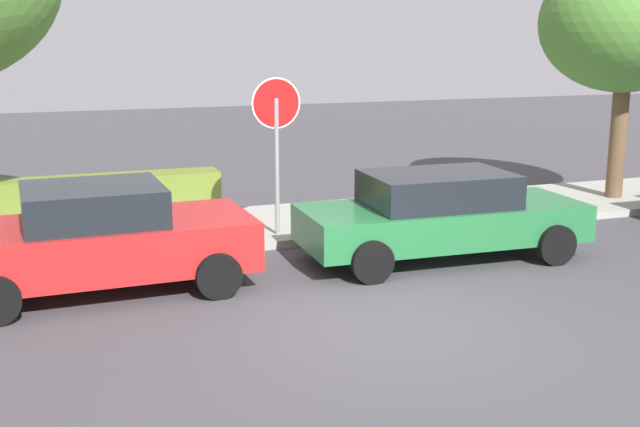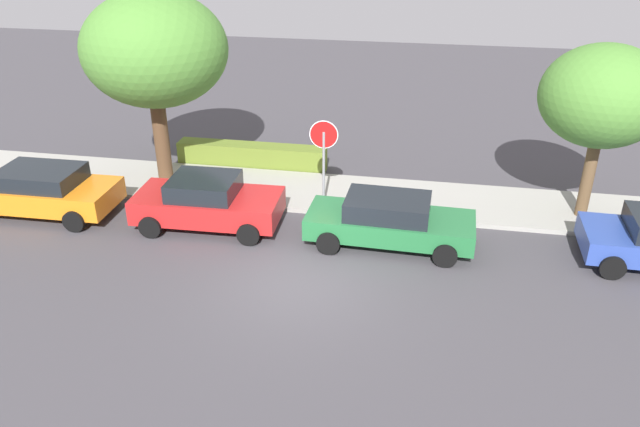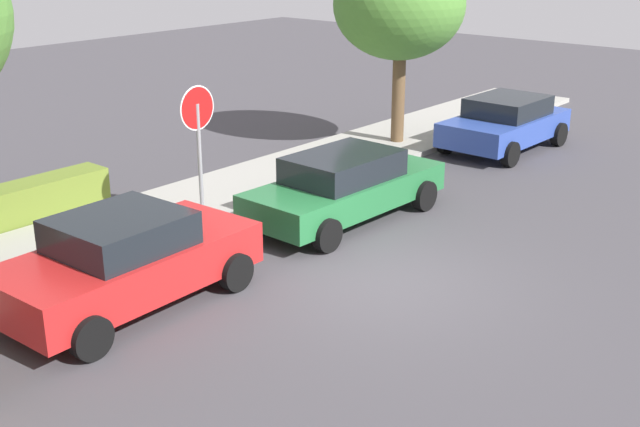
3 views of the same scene
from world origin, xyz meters
name	(u,v)px [view 2 (image 2 of 3)]	position (x,y,z in m)	size (l,w,h in m)	color
ground_plane	(302,283)	(0.00, 0.00, 0.00)	(60.00, 60.00, 0.00)	#423F44
sidewalk_curb	(335,194)	(0.00, 5.21, 0.07)	(32.00, 2.85, 0.14)	#9E9B93
stop_sign	(324,148)	(-0.22, 4.26, 1.97)	(0.86, 0.08, 2.83)	gray
parked_car_green	(389,221)	(1.94, 2.38, 0.73)	(4.59, 2.06, 1.40)	#236B38
parked_car_red	(208,202)	(-3.31, 2.53, 0.76)	(4.23, 2.20, 1.51)	red
parked_car_orange	(41,190)	(-8.52, 2.41, 0.75)	(4.55, 2.18, 1.44)	orange
street_tree_near_corner	(155,50)	(-5.68, 5.30, 4.42)	(4.48, 4.48, 6.21)	#513823
street_tree_mid_block	(603,97)	(7.40, 4.98, 3.73)	(3.41, 3.41, 5.17)	brown
fire_hydrant	(224,191)	(-3.38, 4.15, 0.36)	(0.30, 0.22, 0.72)	red
front_yard_hedge	(252,156)	(-3.30, 7.04, 0.43)	(5.30, 0.73, 0.86)	olive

